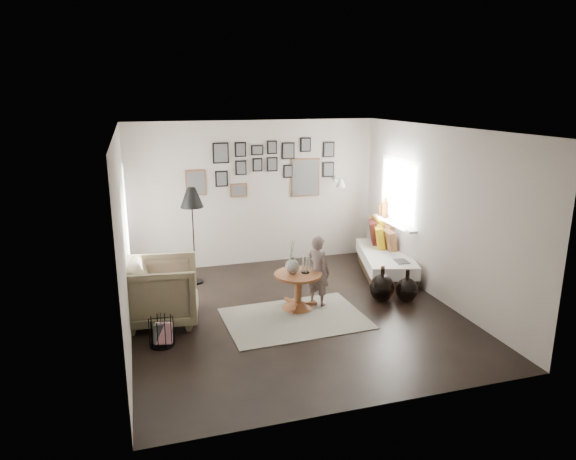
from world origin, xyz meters
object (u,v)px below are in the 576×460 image
object	(u,v)px
floor_lamp	(192,201)
demijohn_large	(382,288)
demijohn_small	(407,290)
child	(318,271)
vase	(292,264)
pedestal_table	(298,292)
magazine_basket	(162,332)
armchair	(162,291)
daybed	(383,258)

from	to	relation	value
floor_lamp	demijohn_large	distance (m)	3.28
demijohn_small	child	size ratio (longest dim) A/B	0.48
vase	demijohn_large	distance (m)	1.46
vase	pedestal_table	bearing A→B (deg)	-14.04
floor_lamp	demijohn_large	xyz separation A→B (m)	(2.60, -1.62, -1.17)
demijohn_small	pedestal_table	bearing A→B (deg)	171.82
floor_lamp	magazine_basket	bearing A→B (deg)	-107.60
armchair	demijohn_large	world-z (taller)	armchair
pedestal_table	vase	world-z (taller)	vase
armchair	demijohn_small	size ratio (longest dim) A/B	1.90
daybed	armchair	size ratio (longest dim) A/B	1.96
pedestal_table	magazine_basket	xyz separation A→B (m)	(-1.97, -0.59, -0.07)
child	pedestal_table	bearing A→B (deg)	64.95
armchair	demijohn_large	distance (m)	3.22
magazine_basket	armchair	bearing A→B (deg)	84.77
demijohn_large	child	distance (m)	1.03
pedestal_table	child	world-z (taller)	child
magazine_basket	demijohn_large	world-z (taller)	demijohn_large
pedestal_table	armchair	bearing A→B (deg)	176.40
demijohn_large	child	bearing A→B (deg)	169.77
armchair	magazine_basket	size ratio (longest dim) A/B	2.62
pedestal_table	daybed	distance (m)	2.18
floor_lamp	demijohn_small	bearing A→B (deg)	-30.59
magazine_basket	pedestal_table	bearing A→B (deg)	16.76
pedestal_table	daybed	size ratio (longest dim) A/B	0.36
daybed	floor_lamp	distance (m)	3.43
pedestal_table	armchair	world-z (taller)	armchair
armchair	magazine_basket	xyz separation A→B (m)	(-0.07, -0.71, -0.26)
pedestal_table	armchair	xyz separation A→B (m)	(-1.91, 0.12, 0.19)
pedestal_table	vase	size ratio (longest dim) A/B	1.40
floor_lamp	child	distance (m)	2.34
daybed	demijohn_small	distance (m)	1.32
pedestal_table	floor_lamp	distance (m)	2.29
demijohn_large	demijohn_small	distance (m)	0.37
daybed	magazine_basket	bearing A→B (deg)	-141.31
daybed	demijohn_large	distance (m)	1.33
armchair	daybed	bearing A→B (deg)	-69.37
armchair	magazine_basket	distance (m)	0.76
daybed	magazine_basket	world-z (taller)	daybed
floor_lamp	demijohn_large	bearing A→B (deg)	-31.99
vase	floor_lamp	distance (m)	2.05
pedestal_table	child	size ratio (longest dim) A/B	0.65
daybed	pedestal_table	bearing A→B (deg)	-135.39
floor_lamp	child	world-z (taller)	floor_lamp
demijohn_small	floor_lamp	bearing A→B (deg)	149.41
floor_lamp	armchair	bearing A→B (deg)	-113.43
daybed	magazine_basket	size ratio (longest dim) A/B	5.14
child	floor_lamp	bearing A→B (deg)	13.17
pedestal_table	demijohn_large	xyz separation A→B (m)	(1.29, -0.12, -0.03)
vase	floor_lamp	size ratio (longest dim) A/B	0.31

